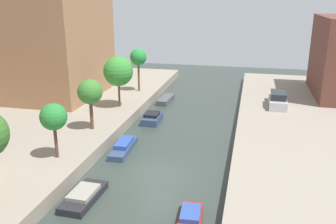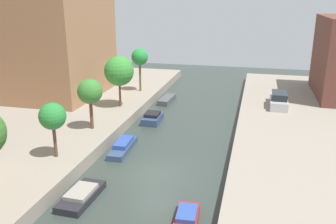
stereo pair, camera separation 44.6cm
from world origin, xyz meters
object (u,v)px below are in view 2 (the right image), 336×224
Objects in this scene: parked_car at (279,100)px; moored_boat_left_4 at (153,118)px; street_tree_2 at (52,117)px; moored_boat_left_2 at (81,196)px; street_tree_4 at (119,71)px; moored_boat_left_5 at (167,100)px; moored_boat_left_3 at (123,146)px; street_tree_5 at (140,57)px; street_tree_3 at (90,92)px; apartment_tower_far at (50,5)px; moored_boat_right_2 at (186,219)px.

moored_boat_left_4 is (-12.07, -5.22, -1.22)m from parked_car.
moored_boat_left_2 is (3.58, -3.38, -3.70)m from street_tree_2.
street_tree_4 is 1.35× the size of moored_boat_left_5.
moored_boat_left_5 is (0.03, 14.41, -0.05)m from moored_boat_left_3.
street_tree_5 is 1.33× the size of moored_boat_left_2.
street_tree_3 is 1.13× the size of moored_boat_left_5.
street_tree_2 reaches higher than moored_boat_left_2.
moored_boat_left_2 is at bearing -43.37° from street_tree_2.
apartment_tower_far is at bearing -158.23° from street_tree_5.
moored_boat_left_3 is (3.42, -15.04, -4.68)m from street_tree_5.
moored_boat_left_3 is at bearing -43.04° from apartment_tower_far.
moored_boat_left_2 is at bearing -89.64° from moored_boat_left_5.
street_tree_4 is at bearing 121.45° from moored_boat_right_2.
street_tree_4 is at bearing 112.20° from moored_boat_left_3.
street_tree_3 is 10.72m from moored_boat_left_2.
moored_boat_left_2 is at bearing -56.93° from apartment_tower_far.
apartment_tower_far is at bearing 136.96° from moored_boat_left_3.
moored_boat_left_3 is at bearing -93.21° from moored_boat_left_4.
moored_boat_left_5 is (3.45, -0.64, -4.72)m from street_tree_5.
parked_car is 21.64m from moored_boat_right_2.
apartment_tower_far is 17.07m from moored_boat_left_4.
street_tree_3 is at bearing -90.00° from street_tree_5.
street_tree_2 is 23.14m from parked_car.
moored_boat_left_5 is at bearing 89.88° from moored_boat_left_3.
moored_boat_left_4 is (3.82, -7.89, -4.58)m from street_tree_5.
moored_boat_left_4 is (0.40, 7.15, 0.09)m from moored_boat_left_3.
apartment_tower_far is at bearing -166.71° from moored_boat_left_5.
parked_car is 23.55m from moored_boat_left_2.
apartment_tower_far is at bearing -177.97° from parked_car.
street_tree_2 is 6.58m from moored_boat_left_3.
parked_car is (15.89, 16.65, -2.34)m from street_tree_2.
moored_boat_left_4 is (12.71, -4.34, -10.54)m from apartment_tower_far.
street_tree_4 reaches higher than street_tree_3.
moored_boat_left_2 is (3.58, -22.71, -4.72)m from street_tree_5.
street_tree_5 is at bearing 102.79° from moored_boat_left_3.
street_tree_2 is 0.82× the size of parked_car.
moored_boat_left_4 is (3.82, 11.43, -3.56)m from street_tree_2.
parked_car is 1.25× the size of moored_boat_left_5.
moored_boat_left_2 is (12.48, -19.16, -10.68)m from apartment_tower_far.
moored_boat_right_2 is (-5.58, -20.87, -1.35)m from parked_car.
moored_boat_left_4 is at bearing -156.60° from parked_car.
street_tree_2 is 6.16m from moored_boat_left_2.
moored_boat_left_5 is at bearing 13.29° from apartment_tower_far.
street_tree_3 reaches higher than moored_boat_left_2.
street_tree_3 is at bearing -105.10° from moored_boat_left_5.
moored_boat_left_4 is at bearing 86.79° from moored_boat_left_3.
street_tree_2 is at bearing -133.66° from parked_car.
street_tree_3 is at bearing -47.94° from apartment_tower_far.
moored_boat_left_5 is (3.45, 6.04, -4.40)m from street_tree_4.
moored_boat_left_3 is 1.16× the size of moored_boat_left_5.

